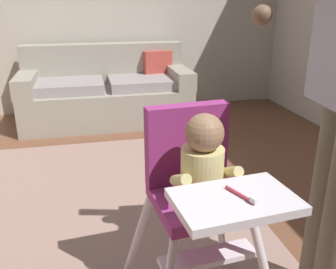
% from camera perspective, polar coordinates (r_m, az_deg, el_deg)
% --- Properties ---
extents(ground, '(6.19, 6.88, 0.10)m').
position_cam_1_polar(ground, '(2.51, -5.09, -13.80)').
color(ground, brown).
extents(area_rug, '(1.91, 2.85, 0.01)m').
position_cam_1_polar(area_rug, '(2.47, -8.64, -12.98)').
color(area_rug, gray).
rests_on(area_rug, ground).
extents(couch, '(1.89, 0.86, 0.86)m').
position_cam_1_polar(couch, '(4.34, -9.43, 6.41)').
color(couch, gray).
rests_on(couch, ground).
extents(high_chair, '(0.66, 0.77, 0.96)m').
position_cam_1_polar(high_chair, '(1.50, 4.91, -7.06)').
color(high_chair, white).
rests_on(high_chair, ground).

